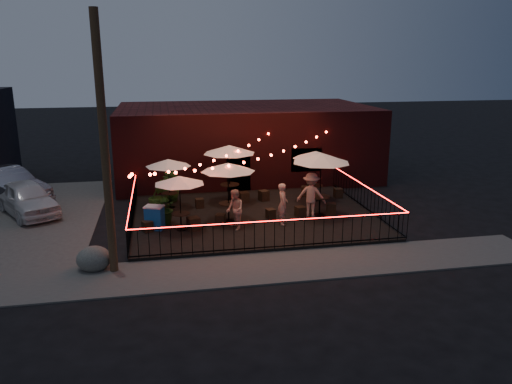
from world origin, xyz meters
The scene contains 37 objects.
ground centered at (0.00, 0.00, 0.00)m, with size 110.00×110.00×0.00m, color black.
patio centered at (0.00, 2.00, 0.07)m, with size 10.00×8.00×0.15m, color black.
sidewalk centered at (0.00, -3.25, 0.03)m, with size 18.00×2.50×0.05m, color #474441.
brick_building centered at (1.00, 9.99, 2.00)m, with size 14.00×8.00×4.00m.
utility_pole centered at (-5.40, -2.60, 4.00)m, with size 0.26×0.26×8.00m, color #3C2D18.
fence_front centered at (0.00, -2.00, 0.66)m, with size 10.00×0.04×1.04m.
fence_left centered at (-5.00, 2.00, 0.66)m, with size 0.04×8.00×1.04m.
fence_right centered at (5.00, 2.00, 0.66)m, with size 0.04×8.00×1.04m.
festoon_lights centered at (-1.01, 1.70, 2.52)m, with size 10.02×8.72×1.32m.
cafe_table_0 centered at (-3.12, 0.63, 2.11)m, with size 2.57×2.57×2.15m.
cafe_table_1 centered at (-3.46, 3.75, 2.16)m, with size 2.28×2.28×2.20m.
cafe_table_2 centered at (-1.15, 1.38, 2.37)m, with size 2.28×2.28×2.43m.
cafe_table_3 centered at (-0.70, 4.23, 2.57)m, with size 2.69×2.69×2.65m.
cafe_table_4 centered at (2.75, 1.41, 2.58)m, with size 2.64×2.64×2.66m.
cafe_table_5 centered at (3.22, 3.64, 2.29)m, with size 2.50×2.50×2.34m.
bistro_chair_0 centered at (-4.40, 0.66, 0.36)m, with size 0.36×0.36×0.42m, color black.
bistro_chair_1 centered at (-2.65, 0.49, 0.41)m, with size 0.43×0.43×0.51m, color black.
bistro_chair_2 centered at (-4.13, 3.87, 0.38)m, with size 0.38×0.38×0.46m, color black.
bistro_chair_3 centered at (-2.17, 3.46, 0.36)m, with size 0.35×0.35×0.42m, color black.
bistro_chair_4 centered at (-1.54, 0.98, 0.36)m, with size 0.36×0.36×0.43m, color black.
bistro_chair_5 centered at (0.61, 1.38, 0.35)m, with size 0.34×0.34×0.40m, color black.
bistro_chair_6 centered at (-0.09, 3.90, 0.39)m, with size 0.41×0.41×0.49m, color black.
bistro_chair_7 centered at (0.88, 4.05, 0.39)m, with size 0.41×0.41×0.48m, color black.
bistro_chair_8 centered at (1.88, 1.35, 0.37)m, with size 0.37×0.37×0.44m, color black.
bistro_chair_9 centered at (3.28, 1.47, 0.38)m, with size 0.39×0.39×0.46m, color black.
bistro_chair_10 centered at (3.03, 4.47, 0.38)m, with size 0.40×0.40×0.47m, color black.
bistro_chair_11 centered at (4.48, 3.89, 0.37)m, with size 0.37×0.37×0.44m, color black.
patron_a centered at (0.92, 0.57, 0.99)m, with size 0.61×0.40×1.68m, color #CEA48E.
patron_b centered at (-1.05, 0.30, 0.95)m, with size 0.78×0.60×1.60m, color tan.
patron_c centered at (2.33, 1.31, 1.09)m, with size 1.21×0.70×1.88m, color tan.
potted_shrub_a centered at (-3.71, 1.51, 0.80)m, with size 1.17×1.01×1.30m, color #13380E.
potted_shrub_b centered at (-3.95, 3.00, 0.92)m, with size 0.85×0.68×1.54m, color #16380F.
potted_shrub_c centered at (-3.39, 4.74, 0.84)m, with size 0.78×0.78×1.39m, color #163E13.
cooler centered at (-4.12, 0.90, 0.63)m, with size 0.85×0.74×0.94m.
boulder centered at (-6.03, -2.36, 0.39)m, with size 0.99×0.84×0.77m, color #474742.
car_white centered at (-9.56, 4.37, 0.73)m, with size 1.73×4.29×1.46m, color silver.
car_silver centered at (-10.93, 6.40, 0.83)m, with size 1.75×5.02×1.65m, color gray.
Camera 1 is at (-3.73, -17.94, 6.63)m, focal length 35.00 mm.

